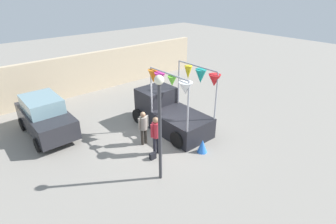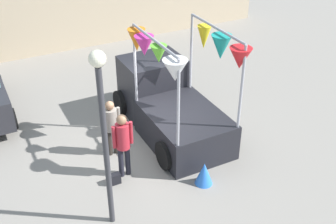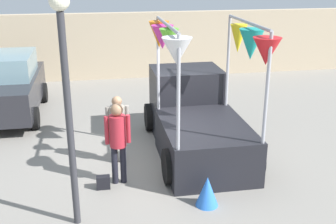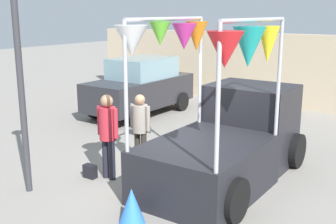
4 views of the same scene
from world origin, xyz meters
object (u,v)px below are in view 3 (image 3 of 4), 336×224
object	(u,v)px
parked_car	(9,86)
person_customer	(118,136)
folded_kite_bundle_azure	(207,191)
person_vendor	(118,123)
street_lamp	(66,82)
vendor_truck	(195,113)
handbag	(103,182)

from	to	relation	value
parked_car	person_customer	bearing A→B (deg)	-58.28
folded_kite_bundle_azure	person_vendor	bearing A→B (deg)	125.35
street_lamp	folded_kite_bundle_azure	size ratio (longest dim) A/B	6.74
vendor_truck	person_vendor	bearing A→B (deg)	-164.98
vendor_truck	street_lamp	xyz separation A→B (m)	(-2.83, -2.83, 1.70)
vendor_truck	street_lamp	size ratio (longest dim) A/B	1.03
parked_car	person_vendor	distance (m)	4.85
folded_kite_bundle_azure	parked_car	bearing A→B (deg)	127.30
person_customer	street_lamp	distance (m)	2.22
vendor_truck	handbag	size ratio (longest dim) A/B	14.94
street_lamp	person_customer	bearing A→B (deg)	57.48
vendor_truck	person_customer	world-z (taller)	vendor_truck
vendor_truck	street_lamp	bearing A→B (deg)	-135.04
person_customer	street_lamp	xyz separation A→B (m)	(-0.85, -1.34, 1.56)
person_vendor	street_lamp	world-z (taller)	street_lamp
person_customer	parked_car	bearing A→B (deg)	121.72
handbag	street_lamp	distance (m)	2.78
parked_car	person_customer	size ratio (longest dim) A/B	2.27
person_vendor	handbag	bearing A→B (deg)	-109.06
parked_car	street_lamp	world-z (taller)	street_lamp
person_vendor	street_lamp	bearing A→B (deg)	-111.44
vendor_truck	parked_car	world-z (taller)	vendor_truck
person_vendor	folded_kite_bundle_azure	distance (m)	2.74
person_customer	handbag	bearing A→B (deg)	-150.26
handbag	street_lamp	bearing A→B (deg)	-113.83
person_vendor	parked_car	bearing A→B (deg)	128.36
vendor_truck	folded_kite_bundle_azure	distance (m)	2.79
street_lamp	parked_car	bearing A→B (deg)	108.98
vendor_truck	folded_kite_bundle_azure	xyz separation A→B (m)	(-0.39, -2.69, -0.63)
parked_car	handbag	bearing A→B (deg)	-62.39
person_customer	handbag	distance (m)	1.02
person_vendor	vendor_truck	bearing A→B (deg)	15.02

